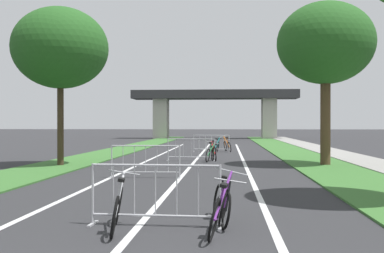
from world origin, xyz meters
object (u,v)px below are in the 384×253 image
(bicycle_silver_6, at_px, (117,208))
(bicycle_red_3, at_px, (214,152))
(tree_left_cypress_far, at_px, (60,48))
(bicycle_teal_2, at_px, (217,147))
(crowd_barrier_nearest, at_px, (155,196))
(crowd_barrier_third, at_px, (191,150))
(bicycle_purple_4, at_px, (220,211))
(bicycle_black_5, at_px, (222,203))
(crowd_barrier_fourth, at_px, (211,144))
(bicycle_green_1, at_px, (211,154))
(crowd_barrier_second, at_px, (146,162))
(tree_right_oak_mid, at_px, (326,44))
(bicycle_orange_0, at_px, (227,146))

(bicycle_silver_6, bearing_deg, bicycle_red_3, 75.54)
(tree_left_cypress_far, xyz_separation_m, bicycle_teal_2, (6.18, 9.62, -4.47))
(crowd_barrier_nearest, xyz_separation_m, bicycle_silver_6, (-0.56, -0.38, -0.15))
(bicycle_red_3, bearing_deg, crowd_barrier_third, -168.98)
(crowd_barrier_third, height_order, bicycle_purple_4, crowd_barrier_third)
(crowd_barrier_third, xyz_separation_m, bicycle_purple_4, (1.58, -14.41, -0.15))
(bicycle_black_5, bearing_deg, tree_left_cypress_far, -66.10)
(crowd_barrier_nearest, xyz_separation_m, bicycle_black_5, (1.11, 0.36, -0.17))
(tree_left_cypress_far, bearing_deg, bicycle_silver_6, -65.65)
(crowd_barrier_fourth, bearing_deg, bicycle_black_5, -87.56)
(bicycle_red_3, height_order, bicycle_purple_4, bicycle_purple_4)
(bicycle_green_1, bearing_deg, crowd_barrier_nearest, -78.82)
(crowd_barrier_second, bearing_deg, bicycle_green_1, 74.20)
(tree_left_cypress_far, distance_m, crowd_barrier_third, 7.40)
(tree_left_cypress_far, bearing_deg, tree_right_oak_mid, 5.66)
(tree_right_oak_mid, height_order, bicycle_purple_4, tree_right_oak_mid)
(bicycle_orange_0, bearing_deg, crowd_barrier_fourth, -167.90)
(crowd_barrier_third, bearing_deg, crowd_barrier_nearest, -88.02)
(crowd_barrier_fourth, bearing_deg, bicycle_green_1, -88.29)
(bicycle_teal_2, bearing_deg, tree_left_cypress_far, -115.20)
(tree_right_oak_mid, height_order, crowd_barrier_second, tree_right_oak_mid)
(tree_right_oak_mid, bearing_deg, bicycle_teal_2, 118.83)
(bicycle_orange_0, bearing_deg, bicycle_red_3, -109.50)
(bicycle_teal_2, bearing_deg, crowd_barrier_third, -91.74)
(crowd_barrier_nearest, distance_m, crowd_barrier_second, 7.09)
(tree_right_oak_mid, distance_m, bicycle_orange_0, 11.35)
(tree_right_oak_mid, relative_size, bicycle_black_5, 4.02)
(bicycle_green_1, xyz_separation_m, bicycle_teal_2, (0.12, 6.86, -0.00))
(bicycle_purple_4, bearing_deg, crowd_barrier_fourth, 99.64)
(crowd_barrier_second, xyz_separation_m, bicycle_green_1, (1.86, 6.57, -0.16))
(crowd_barrier_fourth, relative_size, bicycle_silver_6, 1.32)
(tree_left_cypress_far, distance_m, bicycle_red_3, 8.38)
(tree_right_oak_mid, xyz_separation_m, bicycle_orange_0, (-4.06, 9.50, -4.69))
(tree_right_oak_mid, xyz_separation_m, crowd_barrier_third, (-5.76, 2.06, -4.53))
(bicycle_green_1, bearing_deg, crowd_barrier_third, 170.97)
(bicycle_black_5, bearing_deg, bicycle_green_1, -96.11)
(tree_right_oak_mid, bearing_deg, bicycle_orange_0, 113.15)
(bicycle_green_1, bearing_deg, tree_left_cypress_far, -142.40)
(bicycle_teal_2, bearing_deg, bicycle_black_5, -80.94)
(tree_left_cypress_far, relative_size, crowd_barrier_third, 2.89)
(crowd_barrier_second, height_order, bicycle_teal_2, crowd_barrier_second)
(tree_right_oak_mid, distance_m, bicycle_silver_6, 14.33)
(bicycle_red_3, relative_size, bicycle_silver_6, 1.00)
(bicycle_green_1, relative_size, bicycle_silver_6, 0.93)
(tree_left_cypress_far, bearing_deg, bicycle_teal_2, 57.27)
(tree_left_cypress_far, height_order, bicycle_orange_0, tree_left_cypress_far)
(bicycle_green_1, height_order, bicycle_red_3, bicycle_red_3)
(bicycle_teal_2, xyz_separation_m, bicycle_purple_4, (0.52, -20.89, 0.02))
(bicycle_teal_2, distance_m, bicycle_silver_6, 20.79)
(crowd_barrier_nearest, bearing_deg, bicycle_teal_2, 88.38)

